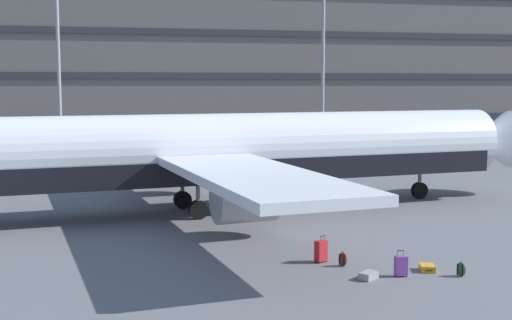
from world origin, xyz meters
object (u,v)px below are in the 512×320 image
at_px(suitcase_scuffed, 401,266).
at_px(airliner, 206,153).
at_px(suitcase_teal, 321,251).
at_px(suitcase_laid_flat, 427,268).
at_px(suitcase_small, 369,275).
at_px(backpack_upright, 461,270).
at_px(backpack_large, 343,260).

bearing_deg(suitcase_scuffed, airliner, 109.89).
xyz_separation_m(airliner, suitcase_teal, (2.58, -10.39, -2.55)).
relative_size(suitcase_laid_flat, suitcase_small, 0.98).
xyz_separation_m(airliner, backpack_upright, (6.56, -13.13, -2.74)).
bearing_deg(airliner, backpack_large, -74.03).
bearing_deg(suitcase_scuffed, suitcase_laid_flat, 20.31).
bearing_deg(suitcase_small, suitcase_scuffed, 2.94).
relative_size(suitcase_laid_flat, backpack_large, 1.38).
bearing_deg(suitcase_teal, suitcase_laid_flat, -30.81).
bearing_deg(backpack_large, suitcase_laid_flat, -25.10).
distance_m(suitcase_teal, backpack_upright, 4.83).
bearing_deg(suitcase_laid_flat, backpack_upright, -46.53).
bearing_deg(backpack_large, suitcase_teal, 130.70).
bearing_deg(suitcase_laid_flat, suitcase_teal, 149.19).
height_order(suitcase_laid_flat, suitcase_small, suitcase_small).
bearing_deg(suitcase_teal, airliner, 103.96).
xyz_separation_m(suitcase_laid_flat, suitcase_scuffed, (-1.16, -0.43, 0.26)).
height_order(airliner, suitcase_laid_flat, airliner).
xyz_separation_m(suitcase_laid_flat, suitcase_small, (-2.32, -0.49, 0.01)).
height_order(suitcase_laid_flat, backpack_upright, backpack_upright).
height_order(suitcase_laid_flat, suitcase_teal, suitcase_teal).
bearing_deg(suitcase_teal, backpack_upright, -34.56).
height_order(suitcase_teal, backpack_upright, suitcase_teal).
bearing_deg(suitcase_teal, suitcase_small, -70.17).
distance_m(airliner, suitcase_small, 13.53).
distance_m(suitcase_teal, suitcase_scuffed, 3.08).
distance_m(suitcase_scuffed, suitcase_small, 1.18).
bearing_deg(suitcase_scuffed, suitcase_small, -177.06).
relative_size(suitcase_teal, suitcase_small, 1.29).
xyz_separation_m(suitcase_scuffed, suitcase_small, (-1.16, -0.06, -0.25)).
distance_m(airliner, suitcase_scuffed, 13.77).
bearing_deg(suitcase_scuffed, backpack_upright, -11.98).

